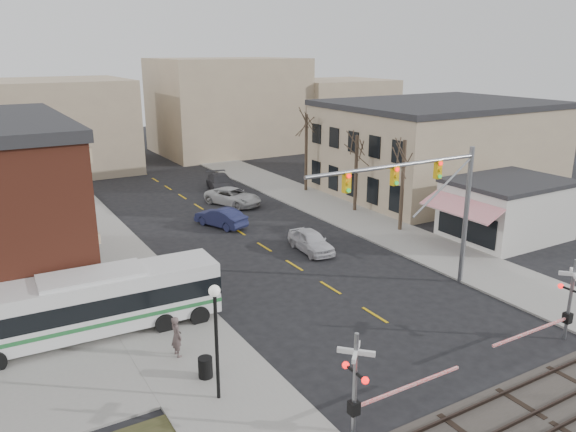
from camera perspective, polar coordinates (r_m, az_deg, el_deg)
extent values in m
plane|color=black|center=(28.29, 11.41, -11.41)|extent=(160.00, 160.00, 0.00)
cube|color=gray|center=(41.14, -18.26, -2.79)|extent=(5.00, 60.00, 0.12)
cube|color=gray|center=(48.43, 4.12, 0.91)|extent=(5.00, 60.00, 0.12)
cube|color=#332D28|center=(23.91, 24.92, -18.38)|extent=(160.00, 5.00, 0.06)
cube|color=#2D231E|center=(24.08, 23.98, -17.74)|extent=(160.00, 0.08, 0.14)
cube|color=#2D231E|center=(24.75, 21.20, -16.38)|extent=(160.00, 0.08, 0.14)
cube|color=#2D231E|center=(23.66, 25.95, -18.66)|extent=(160.00, 0.08, 0.14)
cube|color=tan|center=(35.75, -21.23, 1.15)|extent=(0.10, 15.00, 0.50)
cube|color=tan|center=(34.96, -21.94, 7.64)|extent=(0.10, 15.00, 0.70)
cube|color=black|center=(36.45, -20.83, -2.63)|extent=(0.08, 13.00, 2.60)
cube|color=gray|center=(55.51, 14.96, 6.59)|extent=(20.00, 15.00, 8.00)
cube|color=#262628|center=(54.97, 15.29, 10.95)|extent=(20.30, 15.30, 0.50)
cube|color=beige|center=(43.15, 21.33, 0.50)|extent=(8.00, 6.00, 4.00)
cube|color=#262628|center=(42.65, 21.63, 3.27)|extent=(8.20, 6.20, 0.30)
cube|color=red|center=(39.31, 17.11, 0.92)|extent=(1.68, 6.00, 0.87)
cylinder|color=#382B21|center=(42.11, 11.54, 3.04)|extent=(0.28, 0.28, 6.75)
cylinder|color=#382B21|center=(46.84, 6.90, 4.34)|extent=(0.28, 0.28, 6.30)
cylinder|color=#382B21|center=(53.29, 1.85, 6.43)|extent=(0.28, 0.28, 7.20)
cube|color=silver|center=(28.13, -19.08, -8.28)|extent=(11.80, 3.01, 2.57)
cube|color=black|center=(28.06, -19.11, -7.97)|extent=(11.84, 3.05, 0.88)
cube|color=#226833|center=(28.38, -18.96, -9.41)|extent=(11.84, 3.05, 0.20)
cylinder|color=black|center=(28.65, -18.84, -10.55)|extent=(1.08, 2.57, 0.98)
cylinder|color=gray|center=(33.43, 17.62, -0.05)|extent=(0.28, 0.28, 8.00)
cylinder|color=gray|center=(28.84, 10.92, 5.04)|extent=(10.87, 0.20, 0.20)
cube|color=gold|center=(30.93, 14.98, 4.60)|extent=(0.35, 0.30, 1.00)
cube|color=gold|center=(28.90, 10.77, 4.06)|extent=(0.35, 0.30, 1.00)
cube|color=gold|center=(27.05, 5.96, 3.41)|extent=(0.35, 0.30, 1.00)
cylinder|color=gray|center=(20.35, 6.80, -16.71)|extent=(0.16, 0.16, 4.00)
cube|color=silver|center=(19.67, 6.93, -13.54)|extent=(1.00, 1.00, 0.18)
cube|color=silver|center=(19.67, 6.93, -13.54)|extent=(1.00, 1.00, 0.18)
sphere|color=#FF0C0C|center=(19.72, 7.86, -16.22)|extent=(0.26, 0.26, 0.26)
sphere|color=#FF0C0C|center=(20.45, 5.89, -14.84)|extent=(0.26, 0.26, 0.26)
cube|color=black|center=(20.85, 6.71, -18.78)|extent=(0.35, 0.35, 0.50)
cube|color=#FF0C0C|center=(22.29, 12.28, -16.51)|extent=(5.00, 0.10, 0.10)
cylinder|color=gray|center=(29.26, 26.74, -7.65)|extent=(0.16, 0.16, 4.00)
cube|color=silver|center=(28.79, 27.07, -5.28)|extent=(1.00, 1.00, 0.18)
cube|color=silver|center=(28.79, 27.07, -5.28)|extent=(1.00, 1.00, 0.18)
sphere|color=#FF0C0C|center=(29.34, 25.97, -6.42)|extent=(0.26, 0.26, 0.26)
cube|color=black|center=(29.62, 26.51, -9.24)|extent=(0.35, 0.35, 0.50)
cube|color=#FF0C0C|center=(27.62, 23.48, -10.72)|extent=(5.00, 0.10, 0.10)
cylinder|color=black|center=(21.95, -7.25, -13.12)|extent=(0.14, 0.14, 4.37)
sphere|color=silver|center=(20.89, -7.48, -7.55)|extent=(0.44, 0.44, 0.44)
cylinder|color=black|center=(24.16, -8.39, -14.96)|extent=(0.60, 0.60, 0.88)
imported|color=silver|center=(37.80, 2.35, -2.56)|extent=(2.03, 4.41, 1.46)
imported|color=#191D3F|center=(43.35, -6.86, -0.13)|extent=(3.05, 4.70, 1.46)
imported|color=#B8B8B8|center=(49.30, -5.59, 1.97)|extent=(4.26, 5.82, 1.47)
imported|color=#39393D|center=(54.36, -6.81, 3.37)|extent=(3.29, 5.73, 1.56)
imported|color=brown|center=(25.60, -11.26, -11.90)|extent=(0.52, 0.73, 1.87)
imported|color=navy|center=(29.28, -14.17, -8.54)|extent=(0.94, 1.00, 1.64)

